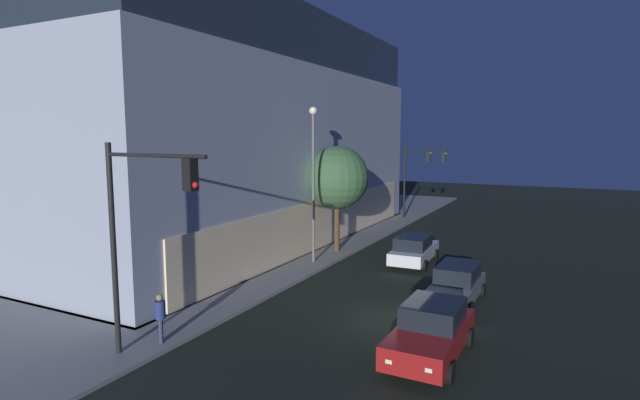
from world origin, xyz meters
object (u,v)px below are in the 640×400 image
Objects in this scene: traffic_light_near_corner at (138,218)px; traffic_light_far_corner at (420,167)px; modern_building at (169,134)px; car_grey at (456,284)px; car_white at (414,250)px; street_lamp_sidewalk at (313,167)px; car_red at (431,331)px; sidewalk_tree at (337,178)px; pedestrian_waiting at (160,314)px.

traffic_light_far_corner is at bearing -0.27° from traffic_light_near_corner.
modern_building is 7.03× the size of car_grey.
traffic_light_far_corner is at bearing 14.55° from car_white.
street_lamp_sidewalk reaches higher than traffic_light_near_corner.
car_grey is at bearing 3.80° from car_red.
sidewalk_tree is 1.44× the size of car_grey.
car_white is (-14.64, -3.80, -3.73)m from traffic_light_far_corner.
traffic_light_near_corner is 1.47× the size of car_red.
pedestrian_waiting is 0.36× the size of car_white.
traffic_light_far_corner is 21.92m from car_grey.
sidewalk_tree is (-14.14, 1.23, 0.11)m from traffic_light_far_corner.
sidewalk_tree is 15.73m from pedestrian_waiting.
pedestrian_waiting reaches higher than car_grey.
street_lamp_sidewalk is at bearing 117.83° from car_white.
car_white is (16.16, -3.95, -3.87)m from traffic_light_near_corner.
traffic_light_near_corner is at bearing 179.73° from traffic_light_far_corner.
street_lamp_sidewalk is 1.92× the size of car_grey.
traffic_light_near_corner is 1.52× the size of car_grey.
pedestrian_waiting is (1.33, 0.59, -3.54)m from traffic_light_near_corner.
pedestrian_waiting is 15.51m from car_white.
modern_building reaches higher than car_red.
sidewalk_tree is 3.81× the size of pedestrian_waiting.
modern_building reaches higher than car_white.
traffic_light_near_corner is 13.58m from street_lamp_sidewalk.
modern_building is 27.16m from car_red.
traffic_light_near_corner is 1.09× the size of traffic_light_far_corner.
car_white is at bearing -93.78° from modern_building.
car_red is (-26.13, -7.73, -3.67)m from traffic_light_far_corner.
car_white is (14.83, -4.53, -0.33)m from pedestrian_waiting.
modern_building is 20.28m from car_white.
street_lamp_sidewalk is at bearing -179.70° from sidewalk_tree.
traffic_light_far_corner reaches higher than car_red.
modern_building reaches higher than sidewalk_tree.
car_red is at bearing -118.92° from modern_building.
modern_building is at bearing 42.26° from pedestrian_waiting.
traffic_light_far_corner is (13.37, -15.36, -2.81)m from modern_building.
street_lamp_sidewalk reaches higher than car_white.
modern_building is at bearing 86.90° from sidewalk_tree.
car_grey is (-3.03, -8.56, -4.66)m from street_lamp_sidewalk.
pedestrian_waiting reaches higher than car_red.
street_lamp_sidewalk is 13.39m from car_red.
sidewalk_tree is (16.66, 1.09, -0.03)m from traffic_light_near_corner.
modern_building is at bearing 86.22° from car_white.
car_white is at bearing 31.94° from car_grey.
pedestrian_waiting is at bearing 23.87° from traffic_light_near_corner.
sidewalk_tree is at bearing 175.03° from traffic_light_far_corner.
modern_building is at bearing 74.54° from street_lamp_sidewalk.
sidewalk_tree reaches higher than traffic_light_far_corner.
car_grey is (-6.95, -22.70, -6.53)m from modern_building.
traffic_light_near_corner is 13.44m from car_grey.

